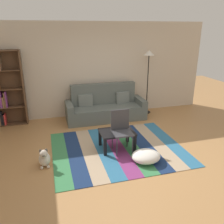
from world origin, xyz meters
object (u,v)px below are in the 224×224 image
(tv_remote, at_px, (120,130))
(folding_chair, at_px, (121,127))
(coffee_table, at_px, (117,134))
(couch, at_px, (105,108))
(pouf, at_px, (146,156))
(bookshelf, at_px, (2,89))
(standing_lamp, at_px, (149,61))
(dog, at_px, (44,158))

(tv_remote, bearing_deg, folding_chair, -105.86)
(folding_chair, bearing_deg, coffee_table, 173.89)
(coffee_table, relative_size, folding_chair, 0.81)
(couch, height_order, pouf, couch)
(bookshelf, height_order, tv_remote, bookshelf)
(pouf, height_order, tv_remote, tv_remote)
(standing_lamp, bearing_deg, coffee_table, -128.00)
(coffee_table, xyz_separation_m, pouf, (0.39, -0.68, -0.22))
(standing_lamp, height_order, tv_remote, standing_lamp)
(couch, height_order, standing_lamp, standing_lamp)
(coffee_table, height_order, pouf, coffee_table)
(dog, xyz_separation_m, tv_remote, (1.60, 0.30, 0.26))
(bookshelf, distance_m, folding_chair, 3.45)
(dog, bearing_deg, bookshelf, 112.13)
(couch, relative_size, dog, 5.69)
(pouf, xyz_separation_m, standing_lamp, (1.18, 2.69, 1.47))
(pouf, relative_size, tv_remote, 3.84)
(couch, height_order, folding_chair, couch)
(couch, xyz_separation_m, pouf, (0.19, -2.53, -0.21))
(dog, bearing_deg, tv_remote, 10.48)
(pouf, relative_size, folding_chair, 0.64)
(pouf, xyz_separation_m, dog, (-1.93, 0.39, 0.04))
(coffee_table, distance_m, tv_remote, 0.10)
(coffee_table, xyz_separation_m, standing_lamp, (1.57, 2.01, 1.25))
(couch, relative_size, standing_lamp, 1.18)
(couch, distance_m, standing_lamp, 1.86)
(standing_lamp, distance_m, tv_remote, 2.77)
(folding_chair, bearing_deg, dog, -126.92)
(bookshelf, distance_m, dog, 2.75)
(pouf, bearing_deg, coffee_table, 120.06)
(bookshelf, distance_m, standing_lamp, 4.14)
(standing_lamp, xyz_separation_m, folding_chair, (-1.50, -2.09, -1.06))
(bookshelf, relative_size, dog, 5.03)
(bookshelf, relative_size, tv_remote, 13.33)
(pouf, bearing_deg, dog, 168.55)
(couch, xyz_separation_m, bookshelf, (-2.73, 0.28, 0.66))
(pouf, xyz_separation_m, folding_chair, (-0.33, 0.60, 0.41))
(pouf, bearing_deg, standing_lamp, 66.40)
(bookshelf, relative_size, coffee_table, 2.74)
(standing_lamp, bearing_deg, couch, -173.43)
(pouf, relative_size, standing_lamp, 0.30)
(dog, height_order, folding_chair, folding_chair)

